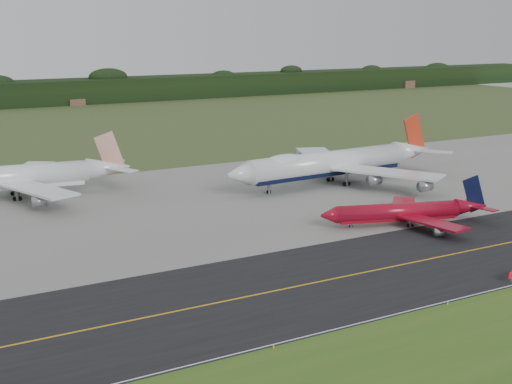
% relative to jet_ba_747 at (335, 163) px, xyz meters
% --- Properties ---
extents(ground, '(600.00, 600.00, 0.00)m').
position_rel_jet_ba_747_xyz_m(ground, '(-30.05, -51.66, -5.39)').
color(ground, '#3E5025').
rests_on(ground, ground).
extents(taxiway, '(400.00, 32.00, 0.02)m').
position_rel_jet_ba_747_xyz_m(taxiway, '(-30.05, -55.66, -5.38)').
color(taxiway, black).
rests_on(taxiway, ground).
extents(apron, '(400.00, 78.00, 0.01)m').
position_rel_jet_ba_747_xyz_m(apron, '(-30.05, -0.66, -5.38)').
color(apron, slate).
rests_on(apron, ground).
extents(taxiway_centreline, '(400.00, 0.40, 0.00)m').
position_rel_jet_ba_747_xyz_m(taxiway_centreline, '(-30.05, -55.66, -5.36)').
color(taxiway_centreline, orange).
rests_on(taxiway_centreline, taxiway).
extents(taxiway_edge_line, '(400.00, 0.25, 0.00)m').
position_rel_jet_ba_747_xyz_m(taxiway_edge_line, '(-30.05, -71.16, -5.36)').
color(taxiway_edge_line, silver).
rests_on(taxiway_edge_line, taxiway).
extents(horizon_treeline, '(700.00, 25.00, 12.00)m').
position_rel_jet_ba_747_xyz_m(horizon_treeline, '(-30.05, 222.11, 0.08)').
color(horizon_treeline, black).
rests_on(horizon_treeline, ground).
extents(jet_ba_747, '(62.96, 52.07, 15.83)m').
position_rel_jet_ba_747_xyz_m(jet_ba_747, '(0.00, 0.00, 0.00)').
color(jet_ba_747, silver).
rests_on(jet_ba_747, ground).
extents(jet_red_737, '(33.81, 26.88, 9.33)m').
position_rel_jet_ba_747_xyz_m(jet_red_737, '(-9.30, -37.20, -2.81)').
color(jet_red_737, maroon).
rests_on(jet_red_737, ground).
extents(jet_star_tail, '(53.47, 44.47, 14.10)m').
position_rel_jet_ba_747_xyz_m(jet_star_tail, '(-71.66, 23.43, -0.69)').
color(jet_star_tail, silver).
rests_on(jet_star_tail, ground).
extents(edge_marker_left, '(0.16, 0.16, 0.50)m').
position_rel_jet_ba_747_xyz_m(edge_marker_left, '(-60.35, -72.16, -5.14)').
color(edge_marker_left, yellow).
rests_on(edge_marker_left, ground).
extents(edge_marker_center, '(0.16, 0.16, 0.50)m').
position_rel_jet_ba_747_xyz_m(edge_marker_center, '(-32.09, -72.16, -5.14)').
color(edge_marker_center, yellow).
rests_on(edge_marker_center, ground).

